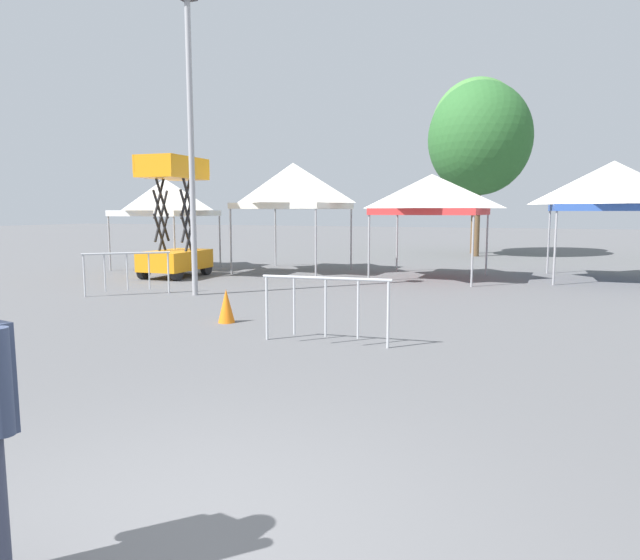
% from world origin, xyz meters
% --- Properties ---
extents(ground_plane, '(140.00, 140.00, 0.00)m').
position_xyz_m(ground_plane, '(0.00, 0.00, 0.00)').
color(ground_plane, '#5B5B5E').
extents(canopy_tent_far_left, '(2.91, 2.91, 3.25)m').
position_xyz_m(canopy_tent_far_left, '(-10.79, 13.90, 2.58)').
color(canopy_tent_far_left, '#9E9EA3').
rests_on(canopy_tent_far_left, ground).
extents(canopy_tent_behind_left, '(3.35, 3.35, 3.73)m').
position_xyz_m(canopy_tent_behind_left, '(-6.10, 14.77, 2.95)').
color(canopy_tent_behind_left, '#9E9EA3').
rests_on(canopy_tent_behind_left, ground).
extents(canopy_tent_behind_right, '(3.26, 3.26, 3.23)m').
position_xyz_m(canopy_tent_behind_right, '(-1.31, 14.62, 2.60)').
color(canopy_tent_behind_right, '#9E9EA3').
rests_on(canopy_tent_behind_right, ground).
extents(canopy_tent_center, '(3.55, 3.55, 3.57)m').
position_xyz_m(canopy_tent_center, '(3.79, 15.98, 2.83)').
color(canopy_tent_center, '#9E9EA3').
rests_on(canopy_tent_center, ground).
extents(scissor_lift, '(1.52, 2.37, 3.77)m').
position_xyz_m(scissor_lift, '(-8.91, 11.90, 1.16)').
color(scissor_lift, black).
rests_on(scissor_lift, ground).
extents(light_pole_near_lift, '(0.36, 0.36, 7.30)m').
position_xyz_m(light_pole_near_lift, '(-6.07, 8.86, 4.20)').
color(light_pole_near_lift, '#9E9EA3').
rests_on(light_pole_near_lift, ground).
extents(tree_behind_tents_left, '(4.64, 4.64, 7.92)m').
position_xyz_m(tree_behind_tents_left, '(-1.01, 23.98, 5.36)').
color(tree_behind_tents_left, brown).
rests_on(tree_behind_tents_left, ground).
extents(tree_behind_tents_right, '(4.39, 4.39, 8.47)m').
position_xyz_m(tree_behind_tents_right, '(-1.36, 25.76, 6.04)').
color(tree_behind_tents_right, brown).
rests_on(tree_behind_tents_right, ground).
extents(crowd_barrier_mid_lot, '(1.60, 1.43, 1.08)m').
position_xyz_m(crowd_barrier_mid_lot, '(-7.65, 8.23, 0.75)').
color(crowd_barrier_mid_lot, '#B7BABF').
rests_on(crowd_barrier_mid_lot, ground).
extents(crowd_barrier_by_lift, '(2.09, 0.27, 1.08)m').
position_xyz_m(crowd_barrier_by_lift, '(-1.12, 5.29, 0.75)').
color(crowd_barrier_by_lift, '#B7BABF').
rests_on(crowd_barrier_by_lift, ground).
extents(traffic_cone_lot_center, '(0.32, 0.32, 0.64)m').
position_xyz_m(traffic_cone_lot_center, '(-3.49, 6.16, 0.32)').
color(traffic_cone_lot_center, orange).
rests_on(traffic_cone_lot_center, ground).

